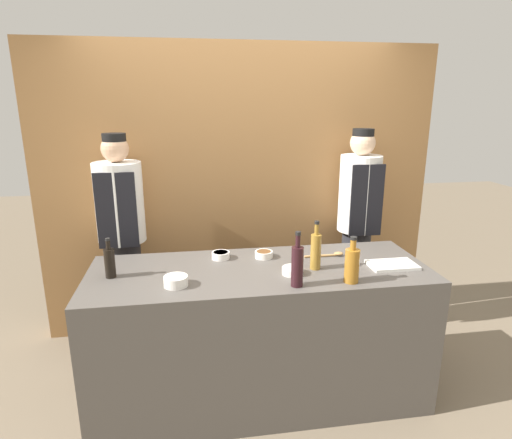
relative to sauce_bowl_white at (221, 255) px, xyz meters
name	(u,v)px	position (x,y,z in m)	size (l,w,h in m)	color
ground_plane	(260,392)	(0.23, -0.22, -0.95)	(14.00, 14.00, 0.00)	#756651
cabinet_wall	(240,192)	(0.23, 0.85, 0.25)	(3.28, 0.18, 2.40)	olive
counter	(260,333)	(0.23, -0.22, -0.49)	(2.15, 0.79, 0.92)	#514C47
sauce_bowl_white	(221,255)	(0.00, 0.00, 0.00)	(0.12, 0.12, 0.05)	white
sauce_bowl_orange	(176,280)	(-0.29, -0.40, 0.01)	(0.14, 0.14, 0.06)	white
sauce_bowl_brown	(264,254)	(0.29, -0.03, 0.00)	(0.12, 0.12, 0.04)	white
sauce_bowl_red	(293,270)	(0.42, -0.33, 0.00)	(0.13, 0.13, 0.04)	white
cutting_board	(392,265)	(1.08, -0.31, -0.02)	(0.30, 0.19, 0.02)	white
bottle_amber	(352,265)	(0.73, -0.50, 0.08)	(0.09, 0.09, 0.28)	#9E661E
bottle_vinegar	(316,250)	(0.58, -0.27, 0.10)	(0.07, 0.07, 0.31)	olive
bottle_soy	(110,262)	(-0.68, -0.21, 0.07)	(0.06, 0.06, 0.25)	black
bottle_wine	(297,265)	(0.40, -0.51, 0.10)	(0.07, 0.07, 0.33)	black
wooden_spoon	(330,255)	(0.74, -0.07, -0.01)	(0.27, 0.05, 0.03)	#B2844C
chef_left	(123,238)	(-0.71, 0.51, -0.01)	(0.35, 0.35, 1.73)	#28282D
chef_right	(357,225)	(1.17, 0.51, 0.00)	(0.33, 0.33, 1.74)	#28282D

